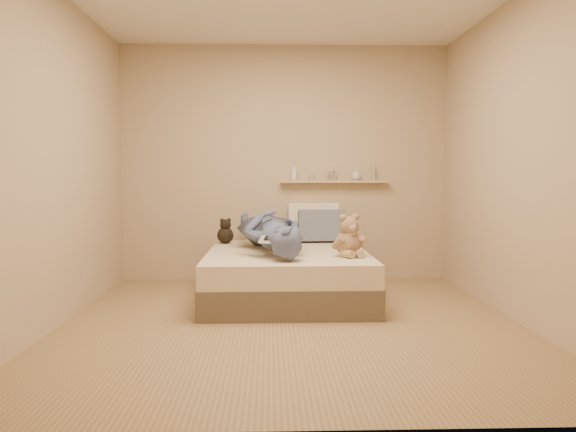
{
  "coord_description": "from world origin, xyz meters",
  "views": [
    {
      "loc": [
        -0.16,
        -4.36,
        1.15
      ],
      "look_at": [
        0.0,
        0.65,
        0.8
      ],
      "focal_mm": 35.0,
      "sensor_mm": 36.0,
      "label": 1
    }
  ],
  "objects_px": {
    "bed": "(287,274)",
    "game_console": "(270,240)",
    "dark_plush": "(225,233)",
    "person": "(270,230)",
    "pillow_grey": "(322,226)",
    "pillow_cream": "(314,223)",
    "teddy_bear": "(349,239)",
    "wall_shelf": "(334,181)"
  },
  "relations": [
    {
      "from": "game_console",
      "to": "wall_shelf",
      "type": "height_order",
      "value": "wall_shelf"
    },
    {
      "from": "game_console",
      "to": "pillow_grey",
      "type": "bearing_deg",
      "value": 66.09
    },
    {
      "from": "person",
      "to": "teddy_bear",
      "type": "bearing_deg",
      "value": 139.51
    },
    {
      "from": "person",
      "to": "dark_plush",
      "type": "bearing_deg",
      "value": -61.44
    },
    {
      "from": "game_console",
      "to": "person",
      "type": "height_order",
      "value": "person"
    },
    {
      "from": "teddy_bear",
      "to": "pillow_grey",
      "type": "height_order",
      "value": "teddy_bear"
    },
    {
      "from": "bed",
      "to": "dark_plush",
      "type": "xyz_separation_m",
      "value": [
        -0.63,
        0.6,
        0.34
      ]
    },
    {
      "from": "person",
      "to": "pillow_grey",
      "type": "bearing_deg",
      "value": -139.03
    },
    {
      "from": "teddy_bear",
      "to": "person",
      "type": "xyz_separation_m",
      "value": [
        -0.69,
        0.41,
        0.04
      ]
    },
    {
      "from": "teddy_bear",
      "to": "dark_plush",
      "type": "bearing_deg",
      "value": 139.29
    },
    {
      "from": "game_console",
      "to": "pillow_cream",
      "type": "bearing_deg",
      "value": 71.07
    },
    {
      "from": "game_console",
      "to": "pillow_cream",
      "type": "distance_m",
      "value": 1.47
    },
    {
      "from": "pillow_cream",
      "to": "person",
      "type": "height_order",
      "value": "pillow_cream"
    },
    {
      "from": "teddy_bear",
      "to": "dark_plush",
      "type": "distance_m",
      "value": 1.54
    },
    {
      "from": "teddy_bear",
      "to": "game_console",
      "type": "bearing_deg",
      "value": -167.26
    },
    {
      "from": "bed",
      "to": "wall_shelf",
      "type": "distance_m",
      "value": 1.38
    },
    {
      "from": "bed",
      "to": "game_console",
      "type": "distance_m",
      "value": 0.71
    },
    {
      "from": "person",
      "to": "wall_shelf",
      "type": "relative_size",
      "value": 1.36
    },
    {
      "from": "pillow_grey",
      "to": "wall_shelf",
      "type": "distance_m",
      "value": 0.55
    },
    {
      "from": "dark_plush",
      "to": "pillow_grey",
      "type": "xyz_separation_m",
      "value": [
        1.03,
        0.09,
        0.05
      ]
    },
    {
      "from": "bed",
      "to": "pillow_grey",
      "type": "bearing_deg",
      "value": 60.15
    },
    {
      "from": "bed",
      "to": "teddy_bear",
      "type": "bearing_deg",
      "value": -37.33
    },
    {
      "from": "pillow_cream",
      "to": "person",
      "type": "relative_size",
      "value": 0.34
    },
    {
      "from": "game_console",
      "to": "pillow_cream",
      "type": "relative_size",
      "value": 0.38
    },
    {
      "from": "teddy_bear",
      "to": "person",
      "type": "relative_size",
      "value": 0.23
    },
    {
      "from": "teddy_bear",
      "to": "wall_shelf",
      "type": "xyz_separation_m",
      "value": [
        0.02,
        1.31,
        0.49
      ]
    },
    {
      "from": "bed",
      "to": "teddy_bear",
      "type": "distance_m",
      "value": 0.77
    },
    {
      "from": "dark_plush",
      "to": "person",
      "type": "bearing_deg",
      "value": -51.53
    },
    {
      "from": "wall_shelf",
      "to": "bed",
      "type": "bearing_deg",
      "value": -121.18
    },
    {
      "from": "pillow_cream",
      "to": "dark_plush",
      "type": "bearing_deg",
      "value": -166.15
    },
    {
      "from": "pillow_grey",
      "to": "person",
      "type": "bearing_deg",
      "value": -129.12
    },
    {
      "from": "teddy_bear",
      "to": "pillow_grey",
      "type": "relative_size",
      "value": 0.76
    },
    {
      "from": "teddy_bear",
      "to": "pillow_grey",
      "type": "distance_m",
      "value": 1.1
    },
    {
      "from": "bed",
      "to": "pillow_grey",
      "type": "distance_m",
      "value": 0.89
    },
    {
      "from": "person",
      "to": "pillow_cream",
      "type": "bearing_deg",
      "value": -130.07
    },
    {
      "from": "game_console",
      "to": "dark_plush",
      "type": "bearing_deg",
      "value": 112.2
    },
    {
      "from": "game_console",
      "to": "dark_plush",
      "type": "xyz_separation_m",
      "value": [
        -0.47,
        1.16,
        -0.05
      ]
    },
    {
      "from": "teddy_bear",
      "to": "pillow_cream",
      "type": "distance_m",
      "value": 1.25
    },
    {
      "from": "bed",
      "to": "teddy_bear",
      "type": "height_order",
      "value": "teddy_bear"
    },
    {
      "from": "pillow_grey",
      "to": "game_console",
      "type": "bearing_deg",
      "value": -113.91
    },
    {
      "from": "game_console",
      "to": "dark_plush",
      "type": "height_order",
      "value": "dark_plush"
    },
    {
      "from": "pillow_grey",
      "to": "person",
      "type": "height_order",
      "value": "person"
    }
  ]
}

